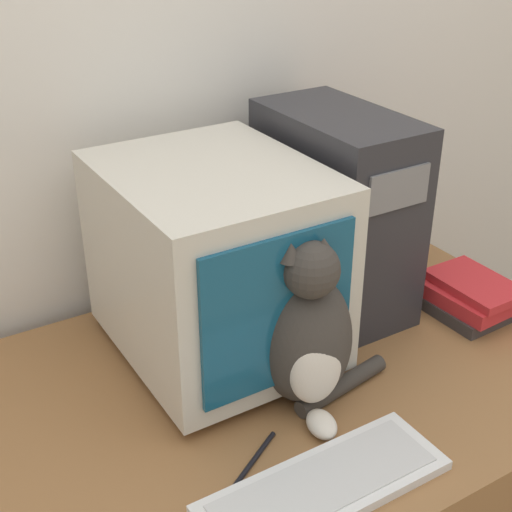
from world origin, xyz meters
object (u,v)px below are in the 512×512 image
(keyboard, at_px, (324,486))
(book_stack, at_px, (470,296))
(pen, at_px, (253,462))
(crt_monitor, at_px, (215,262))
(cat, at_px, (304,335))
(computer_tower, at_px, (335,212))

(keyboard, distance_m, book_stack, 0.66)
(book_stack, relative_size, pen, 1.51)
(keyboard, relative_size, pen, 3.04)
(crt_monitor, relative_size, keyboard, 1.11)
(crt_monitor, distance_m, pen, 0.40)
(book_stack, bearing_deg, cat, -174.03)
(cat, relative_size, book_stack, 1.67)
(computer_tower, distance_m, keyboard, 0.64)
(computer_tower, bearing_deg, book_stack, -42.20)
(crt_monitor, height_order, pen, crt_monitor)
(crt_monitor, relative_size, pen, 3.37)
(cat, bearing_deg, computer_tower, 58.16)
(computer_tower, bearing_deg, keyboard, -127.58)
(book_stack, bearing_deg, pen, -167.19)
(crt_monitor, distance_m, book_stack, 0.61)
(crt_monitor, height_order, computer_tower, computer_tower)
(keyboard, distance_m, cat, 0.27)
(pen, bearing_deg, crt_monitor, 71.27)
(computer_tower, bearing_deg, cat, -134.95)
(crt_monitor, height_order, keyboard, crt_monitor)
(crt_monitor, height_order, cat, crt_monitor)
(cat, bearing_deg, crt_monitor, 118.42)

